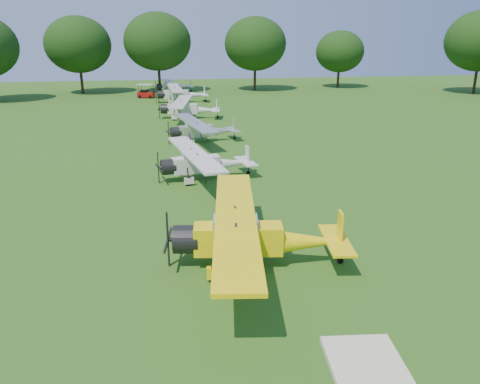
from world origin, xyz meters
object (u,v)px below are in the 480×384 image
at_px(aircraft_4, 201,129).
at_px(aircraft_7, 173,85).
at_px(aircraft_5, 187,107).
at_px(aircraft_6, 180,93).
at_px(aircraft_3, 203,161).
at_px(aircraft_2, 252,234).
at_px(golf_cart, 146,93).

height_order(aircraft_4, aircraft_7, aircraft_4).
bearing_deg(aircraft_5, aircraft_6, 99.80).
bearing_deg(aircraft_7, aircraft_6, -96.47).
bearing_deg(aircraft_3, aircraft_7, 80.41).
relative_size(aircraft_2, aircraft_4, 1.17).
bearing_deg(aircraft_3, aircraft_5, 79.00).
height_order(aircraft_5, aircraft_6, aircraft_6).
relative_size(aircraft_3, aircraft_4, 1.01).
xyz_separation_m(aircraft_2, golf_cart, (-4.88, 56.94, -0.69)).
bearing_deg(golf_cart, aircraft_6, -32.82).
distance_m(aircraft_2, aircraft_3, 12.70).
bearing_deg(aircraft_2, aircraft_7, 99.04).
relative_size(aircraft_7, golf_cart, 3.71).
distance_m(aircraft_4, aircraft_5, 12.82).
height_order(aircraft_7, golf_cart, golf_cart).
bearing_deg(aircraft_6, aircraft_5, -91.69).
height_order(aircraft_6, golf_cart, aircraft_6).
xyz_separation_m(aircraft_4, aircraft_7, (-0.75, 39.91, -0.01)).
xyz_separation_m(aircraft_4, aircraft_6, (-0.32, 26.89, 0.17)).
height_order(aircraft_5, golf_cart, aircraft_5).
distance_m(aircraft_2, aircraft_4, 24.07).
bearing_deg(aircraft_4, aircraft_5, 81.34).
height_order(aircraft_2, aircraft_7, aircraft_2).
xyz_separation_m(aircraft_6, aircraft_7, (-0.43, 13.02, -0.19)).
xyz_separation_m(aircraft_5, aircraft_7, (-0.47, 27.09, -0.13)).
bearing_deg(aircraft_3, aircraft_2, -96.21).
xyz_separation_m(aircraft_5, aircraft_6, (-0.04, 14.07, 0.05)).
height_order(aircraft_2, aircraft_6, aircraft_2).
bearing_deg(golf_cart, aircraft_4, -62.96).
distance_m(aircraft_5, aircraft_7, 27.10).
bearing_deg(aircraft_4, aircraft_6, 80.75).
distance_m(aircraft_6, aircraft_7, 13.03).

